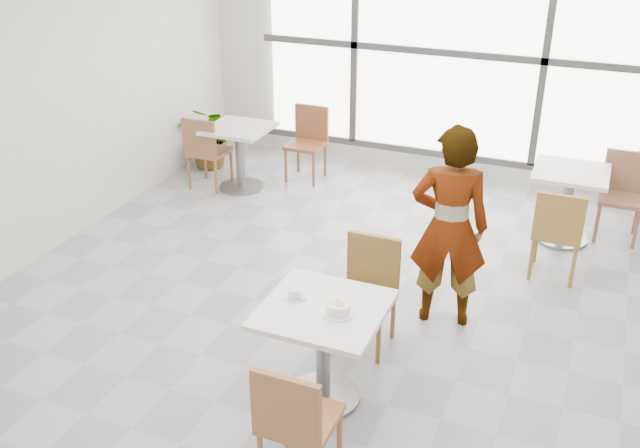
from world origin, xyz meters
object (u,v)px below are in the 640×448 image
at_px(bg_table_right, 567,195).
at_px(main_table, 323,336).
at_px(coffee_cup, 295,294).
at_px(bg_chair_left_near, 205,148).
at_px(bg_chair_left_far, 308,138).
at_px(person, 449,227).
at_px(bg_chair_right_far, 623,189).
at_px(bg_chair_right_near, 558,229).
at_px(chair_near, 294,418).
at_px(plant_left, 211,136).
at_px(oatmeal_bowl, 338,308).
at_px(chair_far, 368,284).
at_px(bg_table_left, 240,149).

bearing_deg(bg_table_right, main_table, -112.17).
bearing_deg(coffee_cup, bg_chair_left_near, 130.24).
distance_m(main_table, bg_chair_left_far, 4.11).
bearing_deg(bg_chair_left_far, coffee_cup, -67.78).
bearing_deg(coffee_cup, person, 59.68).
xyz_separation_m(bg_chair_left_near, bg_chair_left_far, (0.95, 0.80, 0.00)).
bearing_deg(bg_chair_right_far, bg_chair_left_far, 176.19).
bearing_deg(bg_chair_right_near, chair_near, 69.97).
height_order(bg_chair_left_far, plant_left, bg_chair_left_far).
bearing_deg(oatmeal_bowl, bg_chair_left_near, 133.29).
bearing_deg(bg_chair_right_far, chair_near, -110.94).
distance_m(main_table, chair_far, 0.79).
xyz_separation_m(bg_chair_left_far, bg_chair_right_far, (3.52, -0.23, 0.00)).
distance_m(bg_chair_left_near, bg_chair_right_near, 4.01).
height_order(chair_near, person, person).
bearing_deg(person, bg_chair_left_far, -60.03).
relative_size(bg_chair_left_near, bg_chair_right_far, 1.00).
bearing_deg(bg_chair_right_near, oatmeal_bowl, 63.81).
relative_size(coffee_cup, bg_chair_right_far, 0.18).
bearing_deg(chair_near, person, -100.23).
relative_size(chair_near, bg_chair_right_far, 1.00).
bearing_deg(oatmeal_bowl, bg_chair_left_far, 116.19).
xyz_separation_m(chair_near, bg_chair_left_near, (-2.83, 3.72, 0.00)).
bearing_deg(oatmeal_bowl, coffee_cup, 168.86).
bearing_deg(chair_near, bg_table_left, -57.62).
bearing_deg(person, oatmeal_bowl, 60.22).
height_order(bg_table_right, bg_chair_right_near, bg_chair_right_near).
xyz_separation_m(bg_chair_left_far, bg_chair_right_near, (3.02, -1.40, 0.00)).
distance_m(person, bg_table_right, 2.04).
xyz_separation_m(chair_near, bg_chair_left_far, (-1.88, 4.52, 0.00)).
xyz_separation_m(bg_chair_left_near, plant_left, (-0.30, 0.64, -0.10)).
distance_m(coffee_cup, bg_table_left, 3.74).
bearing_deg(chair_far, oatmeal_bowl, -85.09).
xyz_separation_m(main_table, person, (0.52, 1.31, 0.32)).
distance_m(oatmeal_bowl, person, 1.40).
xyz_separation_m(coffee_cup, plant_left, (-2.76, 3.54, -0.38)).
height_order(main_table, chair_near, chair_near).
xyz_separation_m(bg_chair_right_near, bg_chair_right_far, (0.50, 1.16, 0.00)).
xyz_separation_m(bg_chair_left_near, bg_chair_right_near, (3.96, -0.60, 0.00)).
height_order(chair_far, bg_chair_right_near, same).
bearing_deg(main_table, bg_chair_right_far, 62.94).
xyz_separation_m(person, plant_left, (-3.51, 2.26, -0.43)).
bearing_deg(chair_far, main_table, -93.54).
xyz_separation_m(oatmeal_bowl, bg_chair_left_far, (-1.85, 3.77, -0.29)).
bearing_deg(bg_table_right, bg_chair_left_far, 169.42).
bearing_deg(person, chair_near, 66.77).
xyz_separation_m(chair_far, bg_chair_right_near, (1.23, 1.55, 0.00)).
bearing_deg(plant_left, person, -32.86).
height_order(oatmeal_bowl, bg_chair_right_far, bg_chair_right_far).
relative_size(main_table, coffee_cup, 5.03).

